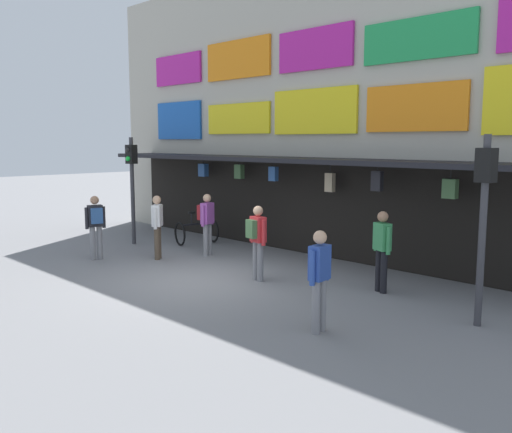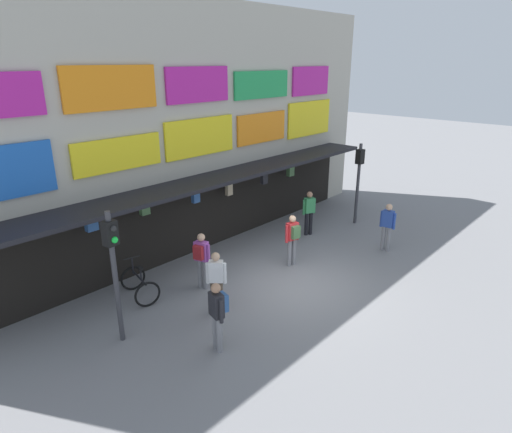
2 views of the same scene
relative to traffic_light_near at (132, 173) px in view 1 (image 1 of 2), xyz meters
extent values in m
plane|color=slate|center=(4.83, -1.36, -2.14)|extent=(80.00, 80.00, 0.00)
cube|color=#B2AD9E|center=(4.83, 3.24, 1.86)|extent=(18.00, 1.20, 8.00)
cube|color=black|center=(4.83, 1.94, 0.46)|extent=(15.30, 1.40, 0.12)
cube|color=#B71E93|center=(-1.07, 2.59, 3.33)|extent=(2.40, 0.08, 0.98)
cube|color=orange|center=(1.88, 2.59, 3.37)|extent=(2.69, 0.08, 1.13)
cube|color=#B71E93|center=(4.83, 2.59, 3.34)|extent=(2.44, 0.08, 1.07)
cube|color=green|center=(7.79, 2.59, 3.22)|extent=(2.77, 0.08, 0.94)
cube|color=blue|center=(-1.07, 2.59, 1.64)|extent=(2.34, 0.08, 1.25)
cube|color=yellow|center=(1.88, 2.59, 1.62)|extent=(2.67, 0.08, 0.91)
cube|color=yellow|center=(4.83, 2.59, 1.73)|extent=(2.77, 0.08, 1.19)
cube|color=orange|center=(7.79, 2.59, 1.70)|extent=(2.53, 0.08, 1.07)
cylinder|color=black|center=(0.67, 2.21, 0.32)|extent=(0.02, 0.02, 0.16)
cube|color=#2D5693|center=(0.67, 2.21, 0.04)|extent=(0.30, 0.18, 0.40)
cylinder|color=black|center=(2.31, 2.23, 0.33)|extent=(0.02, 0.02, 0.14)
cube|color=#477042|center=(2.31, 2.23, 0.05)|extent=(0.27, 0.16, 0.41)
cylinder|color=black|center=(3.98, 1.94, 0.33)|extent=(0.02, 0.02, 0.14)
cube|color=#2D5693|center=(3.98, 1.94, 0.07)|extent=(0.24, 0.15, 0.39)
cylinder|color=black|center=(5.69, 2.22, 0.27)|extent=(0.02, 0.02, 0.26)
cube|color=tan|center=(5.69, 2.22, -0.09)|extent=(0.24, 0.14, 0.48)
cylinder|color=black|center=(7.24, 1.98, 0.33)|extent=(0.02, 0.02, 0.14)
cube|color=#232328|center=(7.24, 1.98, 0.03)|extent=(0.25, 0.15, 0.46)
cylinder|color=black|center=(8.95, 2.11, 0.28)|extent=(0.02, 0.02, 0.24)
cube|color=#477042|center=(8.95, 2.11, -0.05)|extent=(0.30, 0.18, 0.41)
cube|color=black|center=(4.83, 2.62, -0.89)|extent=(15.30, 0.04, 2.50)
cylinder|color=#38383D|center=(0.00, 0.01, -0.54)|extent=(0.12, 0.12, 3.20)
cube|color=black|center=(0.00, 0.01, 0.56)|extent=(0.32, 0.28, 0.56)
sphere|color=black|center=(0.02, -0.12, 0.69)|extent=(0.15, 0.15, 0.15)
sphere|color=#19DB3D|center=(0.02, -0.12, 0.43)|extent=(0.15, 0.15, 0.15)
cylinder|color=#38383D|center=(10.56, 0.01, -0.54)|extent=(0.12, 0.12, 3.20)
cube|color=black|center=(10.56, 0.01, 0.56)|extent=(0.30, 0.27, 0.56)
sphere|color=red|center=(10.57, 0.14, 0.69)|extent=(0.15, 0.15, 0.15)
sphere|color=black|center=(10.57, 0.14, 0.43)|extent=(0.15, 0.15, 0.15)
torus|color=black|center=(1.51, 1.87, -1.78)|extent=(0.72, 0.22, 0.72)
torus|color=black|center=(1.26, 0.80, -1.78)|extent=(0.72, 0.22, 0.72)
cylinder|color=black|center=(1.38, 1.33, -1.53)|extent=(0.27, 0.98, 0.05)
cylinder|color=black|center=(1.35, 1.17, -1.36)|extent=(0.04, 0.04, 0.35)
cube|color=black|center=(1.35, 1.17, -1.17)|extent=(0.14, 0.22, 0.06)
cylinder|color=black|center=(1.49, 1.79, -1.36)|extent=(0.04, 0.04, 0.50)
cylinder|color=black|center=(1.49, 1.79, -1.11)|extent=(0.44, 0.13, 0.04)
cylinder|color=black|center=(8.17, 0.69, -1.70)|extent=(0.14, 0.14, 0.88)
cylinder|color=black|center=(8.34, 0.62, -1.70)|extent=(0.14, 0.14, 0.88)
cube|color=#388E51|center=(8.26, 0.65, -0.98)|extent=(0.42, 0.35, 0.56)
sphere|color=#A87A5B|center=(8.26, 0.65, -0.57)|extent=(0.22, 0.22, 0.22)
cylinder|color=#388E51|center=(8.05, 0.74, -1.03)|extent=(0.09, 0.09, 0.56)
cylinder|color=#388E51|center=(8.46, 0.56, -1.03)|extent=(0.09, 0.09, 0.56)
cylinder|color=gray|center=(8.89, -2.24, -1.70)|extent=(0.14, 0.14, 0.88)
cylinder|color=gray|center=(8.86, -2.06, -1.70)|extent=(0.14, 0.14, 0.88)
cube|color=#28479E|center=(8.88, -2.15, -0.98)|extent=(0.26, 0.38, 0.56)
sphere|color=tan|center=(8.88, -2.15, -0.57)|extent=(0.22, 0.22, 0.22)
cylinder|color=#28479E|center=(8.90, -2.37, -1.03)|extent=(0.09, 0.09, 0.56)
cylinder|color=#28479E|center=(8.85, -1.93, -1.03)|extent=(0.09, 0.09, 0.56)
cylinder|color=gray|center=(5.71, -0.45, -1.70)|extent=(0.14, 0.14, 0.88)
cylinder|color=gray|center=(5.89, -0.49, -1.70)|extent=(0.14, 0.14, 0.88)
cube|color=red|center=(5.80, -0.47, -0.98)|extent=(0.40, 0.29, 0.56)
sphere|color=tan|center=(5.80, -0.47, -0.57)|extent=(0.22, 0.22, 0.22)
cylinder|color=red|center=(5.59, -0.42, -1.03)|extent=(0.09, 0.09, 0.56)
cylinder|color=red|center=(6.02, -0.52, -1.03)|extent=(0.09, 0.09, 0.56)
cube|color=#477042|center=(5.77, -0.63, -0.96)|extent=(0.31, 0.21, 0.40)
cylinder|color=brown|center=(2.39, -0.81, -1.70)|extent=(0.14, 0.14, 0.88)
cylinder|color=brown|center=(2.28, -0.67, -1.70)|extent=(0.14, 0.14, 0.88)
cube|color=white|center=(2.33, -0.74, -0.98)|extent=(0.40, 0.42, 0.56)
sphere|color=tan|center=(2.33, -0.74, -0.57)|extent=(0.22, 0.22, 0.22)
cylinder|color=white|center=(2.48, -0.90, -1.03)|extent=(0.09, 0.09, 0.56)
cylinder|color=white|center=(2.19, -0.57, -1.03)|extent=(0.09, 0.09, 0.56)
cylinder|color=gray|center=(2.89, 0.57, -1.70)|extent=(0.14, 0.14, 0.88)
cylinder|color=gray|center=(2.94, 0.40, -1.70)|extent=(0.14, 0.14, 0.88)
cube|color=#9E4CA8|center=(2.91, 0.48, -0.98)|extent=(0.32, 0.41, 0.56)
sphere|color=tan|center=(2.91, 0.48, -0.57)|extent=(0.22, 0.22, 0.22)
cylinder|color=#9E4CA8|center=(2.85, 0.69, -1.03)|extent=(0.09, 0.09, 0.56)
cylinder|color=#9E4CA8|center=(2.98, 0.27, -1.03)|extent=(0.09, 0.09, 0.56)
cube|color=maroon|center=(2.76, 0.43, -0.96)|extent=(0.24, 0.31, 0.40)
cylinder|color=gray|center=(1.23, -2.01, -1.70)|extent=(0.14, 0.14, 0.88)
cylinder|color=gray|center=(1.28, -1.83, -1.70)|extent=(0.14, 0.14, 0.88)
cube|color=#232328|center=(1.25, -1.92, -0.98)|extent=(0.30, 0.40, 0.56)
sphere|color=#A87A5B|center=(1.25, -1.92, -0.57)|extent=(0.22, 0.22, 0.22)
cylinder|color=#232328|center=(1.20, -2.13, -1.03)|extent=(0.09, 0.09, 0.56)
cylinder|color=#232328|center=(1.31, -1.71, -1.03)|extent=(0.09, 0.09, 0.56)
cube|color=#2D5693|center=(1.41, -1.96, -0.96)|extent=(0.23, 0.31, 0.40)
camera|label=1|loc=(14.29, -8.96, 0.95)|focal=38.72mm
camera|label=2|loc=(-4.29, -8.17, 4.07)|focal=30.63mm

